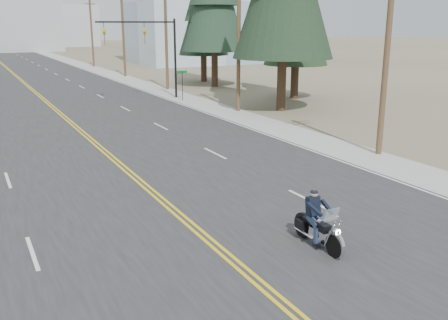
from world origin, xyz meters
name	(u,v)px	position (x,y,z in m)	size (l,w,h in m)	color
ground_plane	(247,274)	(0.00, 0.00, 0.00)	(400.00, 400.00, 0.00)	#776D56
road	(9,70)	(0.00, 70.00, 0.01)	(20.00, 200.00, 0.01)	#303033
sidewalk_right	(88,67)	(11.50, 70.00, 0.01)	(3.00, 200.00, 0.01)	#A5A5A0
traffic_mast_right	(153,43)	(8.98, 32.00, 4.94)	(7.10, 0.26, 7.00)	black
street_sign	(182,80)	(10.80, 30.00, 1.80)	(0.90, 0.06, 2.62)	black
utility_pole_a	(388,41)	(12.50, 8.00, 5.73)	(2.20, 0.30, 11.00)	brown
utility_pole_b	(239,32)	(12.50, 23.00, 5.98)	(2.20, 0.30, 11.50)	brown
utility_pole_c	(166,32)	(12.50, 38.00, 5.73)	(2.20, 0.30, 11.00)	brown
utility_pole_d	(123,28)	(12.50, 53.00, 5.98)	(2.20, 0.30, 11.50)	brown
utility_pole_e	(92,29)	(12.50, 70.00, 5.73)	(2.20, 0.30, 11.00)	brown
glass_building	(205,3)	(32.00, 70.00, 10.00)	(24.00, 16.00, 20.00)	#9EB5CC
haze_bldg_b	(20,22)	(8.00, 125.00, 7.00)	(18.00, 14.00, 14.00)	#ADB2B7
haze_bldg_c	(165,14)	(40.00, 110.00, 9.00)	(16.00, 12.00, 18.00)	#B7BCC6
haze_bldg_e	(71,26)	(25.00, 150.00, 6.00)	(14.00, 14.00, 12.00)	#B7BCC6
motorcyclist	(319,220)	(2.75, 0.50, 0.87)	(0.95, 2.23, 1.74)	black
conifer_far	(203,3)	(18.93, 42.82, 8.83)	(5.75, 5.75, 15.40)	#382619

